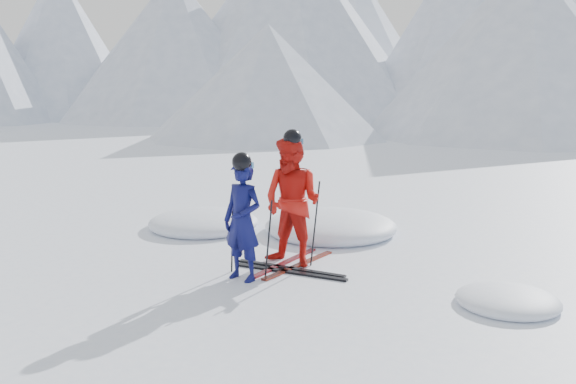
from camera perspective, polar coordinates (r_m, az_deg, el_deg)
The scene contains 12 objects.
ground at distance 7.94m, azimuth 5.95°, elevation -9.29°, with size 160.00×160.00×0.00m, color white.
skier_blue at distance 8.19m, azimuth -4.28°, elevation -2.71°, with size 0.59×0.39×1.63m, color #0C0E48.
skier_red at distance 8.81m, azimuth 0.40°, elevation -0.93°, with size 0.92×0.71×1.89m, color red.
pole_blue_left at distance 8.55m, azimuth -5.24°, elevation -4.05°, with size 0.02×0.02×1.09m, color black.
pole_blue_right at distance 8.31m, azimuth -1.83°, elevation -4.44°, with size 0.02×0.02×1.09m, color black.
pole_red_left at distance 9.24m, azimuth -0.32°, elevation -2.40°, with size 0.02×0.02×1.26m, color black.
pole_red_right at distance 8.85m, azimuth 2.56°, elevation -2.98°, with size 0.02×0.02×1.26m, color black.
ski_worn_left at distance 9.10m, azimuth -0.25°, elevation -6.60°, with size 0.09×1.70×0.03m, color black.
ski_worn_right at distance 8.97m, azimuth 1.04°, elevation -6.84°, with size 0.09×1.70×0.03m, color black.
ski_loose_a at distance 8.81m, azimuth 0.22°, elevation -7.15°, with size 0.09×1.70×0.03m, color black.
ski_loose_b at distance 8.64m, azimuth 0.23°, elevation -7.51°, with size 0.09×1.70×0.03m, color black.
snow_lumps at distance 10.32m, azimuth 2.14°, elevation -4.67°, with size 9.15×4.99×0.52m.
Camera 1 is at (3.42, -6.66, 2.62)m, focal length 38.00 mm.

